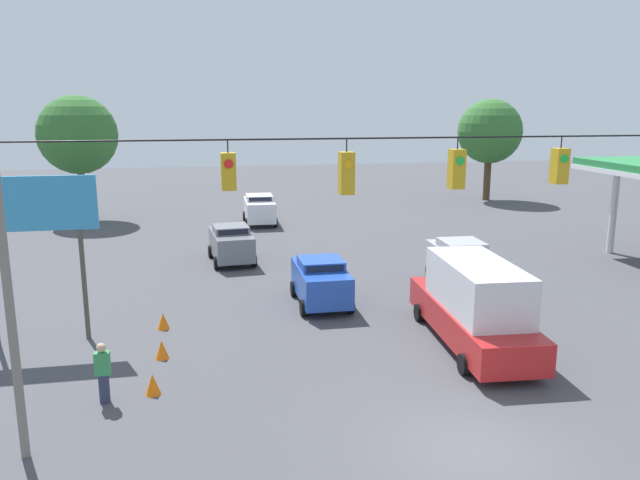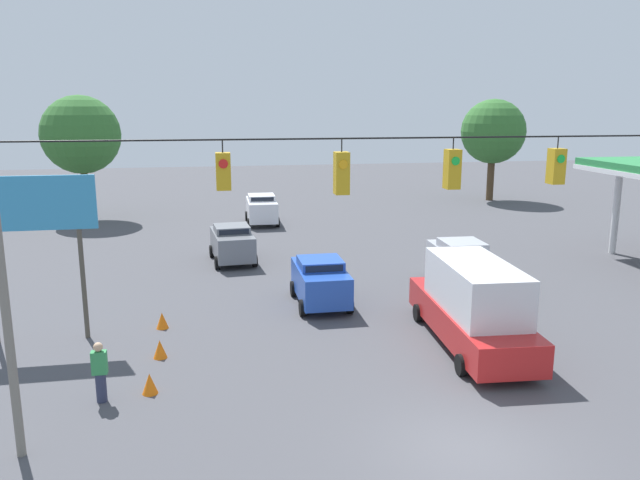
{
  "view_description": "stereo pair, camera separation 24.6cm",
  "coord_description": "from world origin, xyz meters",
  "px_view_note": "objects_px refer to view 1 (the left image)",
  "views": [
    {
      "loc": [
        5.93,
        12.17,
        7.84
      ],
      "look_at": [
        1.02,
        -13.44,
        2.17
      ],
      "focal_mm": 35.0,
      "sensor_mm": 36.0,
      "label": 1
    },
    {
      "loc": [
        5.69,
        12.21,
        7.84
      ],
      "look_at": [
        1.02,
        -13.44,
        2.17
      ],
      "focal_mm": 35.0,
      "sensor_mm": 36.0,
      "label": 2
    }
  ],
  "objects_px": {
    "sedan_grey_withflow_far": "(231,243)",
    "sedan_white_withflow_deep": "(259,209)",
    "sedan_blue_withflow_mid": "(321,281)",
    "roadside_billboard": "(32,219)",
    "overhead_signal_span": "(452,223)",
    "traffic_cone_third": "(163,321)",
    "sedan_silver_oncoming_far": "(461,262)",
    "traffic_cone_second": "(162,350)",
    "tree_horizon_left": "(78,135)",
    "pedestrian": "(103,373)",
    "tree_horizon_right": "(490,132)",
    "traffic_cone_nearest": "(153,384)",
    "box_truck_red_crossing_near": "(474,304)"
  },
  "relations": [
    {
      "from": "sedan_grey_withflow_far",
      "to": "sedan_white_withflow_deep",
      "type": "xyz_separation_m",
      "value": [
        -2.39,
        -10.14,
        0.04
      ]
    },
    {
      "from": "sedan_blue_withflow_mid",
      "to": "roadside_billboard",
      "type": "bearing_deg",
      "value": 12.28
    },
    {
      "from": "overhead_signal_span",
      "to": "traffic_cone_third",
      "type": "height_order",
      "value": "overhead_signal_span"
    },
    {
      "from": "sedan_grey_withflow_far",
      "to": "sedan_silver_oncoming_far",
      "type": "xyz_separation_m",
      "value": [
        -9.73,
        6.12,
        0.06
      ]
    },
    {
      "from": "sedan_blue_withflow_mid",
      "to": "traffic_cone_third",
      "type": "distance_m",
      "value": 6.33
    },
    {
      "from": "traffic_cone_second",
      "to": "tree_horizon_left",
      "type": "relative_size",
      "value": 0.07
    },
    {
      "from": "sedan_grey_withflow_far",
      "to": "pedestrian",
      "type": "xyz_separation_m",
      "value": [
        4.15,
        14.8,
        -0.14
      ]
    },
    {
      "from": "tree_horizon_left",
      "to": "tree_horizon_right",
      "type": "height_order",
      "value": "tree_horizon_left"
    },
    {
      "from": "traffic_cone_nearest",
      "to": "sedan_white_withflow_deep",
      "type": "bearing_deg",
      "value": -102.11
    },
    {
      "from": "sedan_grey_withflow_far",
      "to": "tree_horizon_right",
      "type": "xyz_separation_m",
      "value": [
        -22.15,
        -17.37,
        4.67
      ]
    },
    {
      "from": "roadside_billboard",
      "to": "traffic_cone_nearest",
      "type": "bearing_deg",
      "value": 129.31
    },
    {
      "from": "traffic_cone_nearest",
      "to": "tree_horizon_left",
      "type": "height_order",
      "value": "tree_horizon_left"
    },
    {
      "from": "sedan_blue_withflow_mid",
      "to": "box_truck_red_crossing_near",
      "type": "bearing_deg",
      "value": 128.36
    },
    {
      "from": "traffic_cone_nearest",
      "to": "pedestrian",
      "type": "distance_m",
      "value": 1.38
    },
    {
      "from": "tree_horizon_left",
      "to": "box_truck_red_crossing_near",
      "type": "bearing_deg",
      "value": 122.07
    },
    {
      "from": "tree_horizon_right",
      "to": "sedan_silver_oncoming_far",
      "type": "bearing_deg",
      "value": 62.12
    },
    {
      "from": "sedan_blue_withflow_mid",
      "to": "sedan_silver_oncoming_far",
      "type": "relative_size",
      "value": 0.91
    },
    {
      "from": "roadside_billboard",
      "to": "sedan_blue_withflow_mid",
      "type": "bearing_deg",
      "value": -167.72
    },
    {
      "from": "sedan_grey_withflow_far",
      "to": "pedestrian",
      "type": "height_order",
      "value": "sedan_grey_withflow_far"
    },
    {
      "from": "sedan_silver_oncoming_far",
      "to": "tree_horizon_left",
      "type": "bearing_deg",
      "value": -46.22
    },
    {
      "from": "sedan_grey_withflow_far",
      "to": "traffic_cone_nearest",
      "type": "height_order",
      "value": "sedan_grey_withflow_far"
    },
    {
      "from": "sedan_white_withflow_deep",
      "to": "sedan_silver_oncoming_far",
      "type": "distance_m",
      "value": 17.85
    },
    {
      "from": "box_truck_red_crossing_near",
      "to": "tree_horizon_right",
      "type": "bearing_deg",
      "value": -116.23
    },
    {
      "from": "overhead_signal_span",
      "to": "roadside_billboard",
      "type": "distance_m",
      "value": 13.59
    },
    {
      "from": "traffic_cone_nearest",
      "to": "tree_horizon_right",
      "type": "relative_size",
      "value": 0.07
    },
    {
      "from": "overhead_signal_span",
      "to": "traffic_cone_third",
      "type": "relative_size",
      "value": 34.38
    },
    {
      "from": "tree_horizon_right",
      "to": "roadside_billboard",
      "type": "bearing_deg",
      "value": 43.14
    },
    {
      "from": "sedan_blue_withflow_mid",
      "to": "traffic_cone_nearest",
      "type": "relative_size",
      "value": 6.62
    },
    {
      "from": "tree_horizon_left",
      "to": "traffic_cone_third",
      "type": "bearing_deg",
      "value": 105.75
    },
    {
      "from": "box_truck_red_crossing_near",
      "to": "traffic_cone_nearest",
      "type": "distance_m",
      "value": 10.4
    },
    {
      "from": "sedan_white_withflow_deep",
      "to": "tree_horizon_right",
      "type": "height_order",
      "value": "tree_horizon_right"
    },
    {
      "from": "sedan_white_withflow_deep",
      "to": "traffic_cone_third",
      "type": "xyz_separation_m",
      "value": [
        5.3,
        19.45,
        -0.73
      ]
    },
    {
      "from": "roadside_billboard",
      "to": "sedan_silver_oncoming_far",
      "type": "bearing_deg",
      "value": -167.55
    },
    {
      "from": "sedan_grey_withflow_far",
      "to": "roadside_billboard",
      "type": "relative_size",
      "value": 0.72
    },
    {
      "from": "traffic_cone_second",
      "to": "overhead_signal_span",
      "type": "bearing_deg",
      "value": 144.61
    },
    {
      "from": "box_truck_red_crossing_near",
      "to": "overhead_signal_span",
      "type": "bearing_deg",
      "value": 57.87
    },
    {
      "from": "box_truck_red_crossing_near",
      "to": "traffic_cone_third",
      "type": "height_order",
      "value": "box_truck_red_crossing_near"
    },
    {
      "from": "tree_horizon_right",
      "to": "traffic_cone_third",
      "type": "bearing_deg",
      "value": 46.8
    },
    {
      "from": "traffic_cone_second",
      "to": "traffic_cone_third",
      "type": "bearing_deg",
      "value": -87.83
    },
    {
      "from": "sedan_white_withflow_deep",
      "to": "sedan_silver_oncoming_far",
      "type": "xyz_separation_m",
      "value": [
        -7.33,
        16.27,
        0.02
      ]
    },
    {
      "from": "roadside_billboard",
      "to": "sedan_grey_withflow_far",
      "type": "bearing_deg",
      "value": -124.89
    },
    {
      "from": "traffic_cone_third",
      "to": "pedestrian",
      "type": "bearing_deg",
      "value": 77.23
    },
    {
      "from": "box_truck_red_crossing_near",
      "to": "pedestrian",
      "type": "bearing_deg",
      "value": 9.83
    },
    {
      "from": "sedan_silver_oncoming_far",
      "to": "roadside_billboard",
      "type": "xyz_separation_m",
      "value": [
        16.55,
        3.65,
        3.15
      ]
    },
    {
      "from": "traffic_cone_nearest",
      "to": "sedan_silver_oncoming_far",
      "type": "bearing_deg",
      "value": -146.29
    },
    {
      "from": "pedestrian",
      "to": "tree_horizon_left",
      "type": "xyz_separation_m",
      "value": [
        5.3,
        -28.68,
        4.98
      ]
    },
    {
      "from": "traffic_cone_third",
      "to": "tree_horizon_left",
      "type": "height_order",
      "value": "tree_horizon_left"
    },
    {
      "from": "traffic_cone_nearest",
      "to": "traffic_cone_second",
      "type": "distance_m",
      "value": 2.51
    },
    {
      "from": "traffic_cone_nearest",
      "to": "traffic_cone_third",
      "type": "relative_size",
      "value": 1.0
    },
    {
      "from": "sedan_white_withflow_deep",
      "to": "traffic_cone_nearest",
      "type": "xyz_separation_m",
      "value": [
        5.3,
        24.7,
        -0.73
      ]
    }
  ]
}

